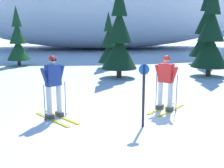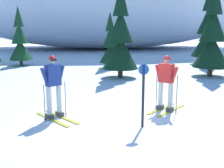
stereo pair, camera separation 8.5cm
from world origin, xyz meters
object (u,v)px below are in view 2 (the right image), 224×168
(skier_red_jacket, at_px, (166,82))
(trail_marker_post, at_px, (143,92))
(pine_tree_center_left, at_px, (20,41))
(pine_tree_right, at_px, (212,37))
(pine_tree_far_right, at_px, (208,31))
(pine_tree_center, at_px, (110,45))
(pine_tree_center_right, at_px, (120,39))
(skier_navy_jacket, at_px, (54,86))

(skier_red_jacket, relative_size, trail_marker_post, 1.04)
(pine_tree_center_left, relative_size, trail_marker_post, 2.35)
(pine_tree_right, distance_m, pine_tree_far_right, 5.06)
(skier_red_jacket, distance_m, pine_tree_right, 7.31)
(skier_red_jacket, height_order, pine_tree_center_left, pine_tree_center_left)
(skier_red_jacket, xyz_separation_m, trail_marker_post, (-0.99, -1.38, 0.01))
(pine_tree_right, xyz_separation_m, pine_tree_far_right, (1.78, 4.73, 0.28))
(pine_tree_center, bearing_deg, pine_tree_center_left, 164.82)
(pine_tree_center_left, xyz_separation_m, pine_tree_center_right, (6.32, -5.08, 0.35))
(pine_tree_center_right, relative_size, pine_tree_far_right, 0.86)
(pine_tree_center_left, distance_m, pine_tree_center, 6.25)
(pine_tree_right, bearing_deg, trail_marker_post, -124.60)
(pine_tree_center_right, height_order, pine_tree_right, pine_tree_right)
(skier_navy_jacket, relative_size, pine_tree_right, 0.37)
(pine_tree_center, height_order, pine_tree_center_right, pine_tree_center_right)
(pine_tree_far_right, relative_size, trail_marker_post, 3.32)
(skier_red_jacket, bearing_deg, pine_tree_right, 55.63)
(pine_tree_center_right, height_order, pine_tree_far_right, pine_tree_far_right)
(skier_navy_jacket, distance_m, pine_tree_center_right, 7.01)
(pine_tree_right, height_order, pine_tree_far_right, pine_tree_far_right)
(skier_navy_jacket, distance_m, pine_tree_right, 9.93)
(pine_tree_center_right, xyz_separation_m, pine_tree_right, (4.87, -0.00, 0.06))
(pine_tree_center_right, bearing_deg, trail_marker_post, -91.51)
(pine_tree_center_left, height_order, pine_tree_far_right, pine_tree_far_right)
(pine_tree_center_left, xyz_separation_m, pine_tree_far_right, (12.97, -0.36, 0.69))
(pine_tree_center_right, relative_size, trail_marker_post, 2.84)
(pine_tree_center, relative_size, pine_tree_right, 0.72)
(pine_tree_center_left, relative_size, pine_tree_center_right, 0.83)
(pine_tree_center, bearing_deg, pine_tree_far_right, 10.42)
(skier_red_jacket, bearing_deg, trail_marker_post, -125.59)
(pine_tree_center_left, bearing_deg, trail_marker_post, -63.77)
(skier_navy_jacket, height_order, pine_tree_center_right, pine_tree_center_right)
(pine_tree_center_right, distance_m, pine_tree_right, 4.87)
(skier_navy_jacket, bearing_deg, pine_tree_center_right, 67.70)
(trail_marker_post, bearing_deg, pine_tree_right, 55.40)
(pine_tree_center, relative_size, trail_marker_post, 2.10)
(skier_navy_jacket, height_order, pine_tree_center, pine_tree_center)
(pine_tree_center, distance_m, pine_tree_far_right, 7.11)
(skier_red_jacket, bearing_deg, pine_tree_far_right, 61.26)
(skier_navy_jacket, relative_size, pine_tree_center_left, 0.46)
(pine_tree_right, bearing_deg, pine_tree_center_right, 179.95)
(skier_navy_jacket, relative_size, pine_tree_center_right, 0.38)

